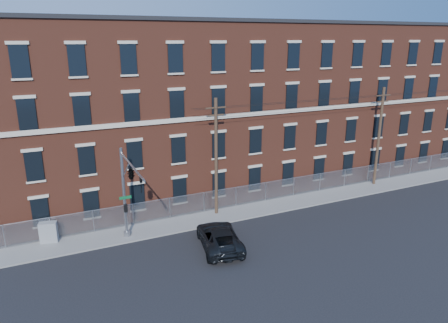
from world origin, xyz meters
TOP-DOWN VIEW (x-y plane):
  - ground at (0.00, 0.00)m, footprint 140.00×140.00m
  - sidewalk at (12.00, 5.00)m, footprint 65.00×3.00m
  - mill_building at (12.00, 13.93)m, footprint 55.30×14.32m
  - chain_link_fence at (12.00, 6.30)m, footprint 59.06×0.06m
  - traffic_signal_mast at (-6.00, 2.18)m, footprint 0.90×6.75m
  - utility_pole_near at (2.00, 5.60)m, footprint 1.80×0.28m
  - utility_pole_mid at (20.00, 5.60)m, footprint 1.80×0.28m
  - overhead_wires at (20.00, 5.60)m, footprint 40.00×0.62m
  - pickup_truck at (-0.20, 0.08)m, footprint 3.75×6.19m
  - utility_cabinet at (-11.45, 6.00)m, footprint 1.36×0.90m

SIDE VIEW (x-z plane):
  - ground at x=0.00m, z-range 0.00..0.00m
  - sidewalk at x=12.00m, z-range 0.00..0.12m
  - pickup_truck at x=-0.20m, z-range 0.00..1.61m
  - utility_cabinet at x=-11.45m, z-range 0.12..1.68m
  - chain_link_fence at x=12.00m, z-range 0.13..1.98m
  - utility_pole_near at x=2.00m, z-range 0.34..10.34m
  - utility_pole_mid at x=20.00m, z-range 0.34..10.34m
  - traffic_signal_mast at x=-6.00m, z-range 1.89..8.89m
  - mill_building at x=12.00m, z-range 0.00..16.30m
  - overhead_wires at x=20.00m, z-range 8.81..9.43m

